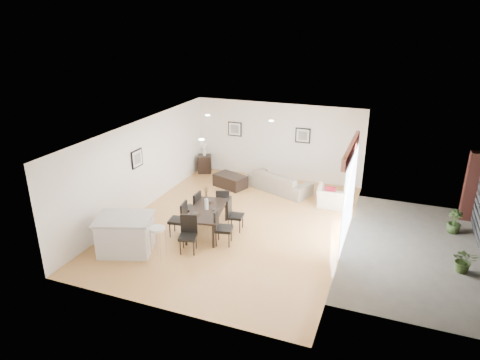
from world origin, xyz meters
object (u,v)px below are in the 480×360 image
at_px(armchair, 333,197).
at_px(dining_chair_foot, 223,202).
at_px(coffee_table, 230,181).
at_px(dining_chair_head, 188,231).
at_px(dining_chair_wnear, 180,217).
at_px(dining_chair_efar, 233,213).
at_px(kitchen_island, 125,234).
at_px(side_table, 205,164).
at_px(dining_chair_enear, 220,225).
at_px(dining_chair_wfar, 194,206).
at_px(sofa, 279,182).
at_px(bar_stool, 157,232).
at_px(dining_table, 207,212).

relative_size(armchair, dining_chair_foot, 1.13).
bearing_deg(dining_chair_foot, coffee_table, -93.73).
relative_size(dining_chair_head, coffee_table, 0.87).
distance_m(dining_chair_wnear, dining_chair_foot, 1.55).
height_order(dining_chair_efar, kitchen_island, kitchen_island).
xyz_separation_m(coffee_table, side_table, (-1.45, 1.04, 0.11)).
bearing_deg(dining_chair_enear, side_table, 17.38).
height_order(dining_chair_foot, side_table, dining_chair_foot).
bearing_deg(dining_chair_foot, dining_chair_efar, 110.80).
xyz_separation_m(dining_chair_wfar, dining_chair_foot, (0.61, 0.62, -0.03)).
relative_size(dining_chair_wfar, dining_chair_foot, 1.07).
bearing_deg(dining_chair_wnear, dining_chair_foot, 148.76).
relative_size(sofa, dining_chair_foot, 2.53).
relative_size(armchair, dining_chair_head, 1.04).
relative_size(dining_chair_wfar, kitchen_island, 0.58).
distance_m(dining_chair_enear, dining_chair_foot, 1.56).
bearing_deg(armchair, bar_stool, 48.30).
distance_m(side_table, bar_stool, 6.14).
distance_m(dining_chair_wfar, bar_stool, 2.04).
relative_size(dining_chair_wfar, dining_chair_head, 0.98).
bearing_deg(dining_chair_efar, dining_chair_foot, 34.57).
height_order(side_table, bar_stool, bar_stool).
height_order(armchair, kitchen_island, kitchen_island).
relative_size(dining_table, coffee_table, 1.65).
distance_m(dining_chair_foot, kitchen_island, 3.03).
relative_size(armchair, dining_chair_wnear, 1.01).
height_order(dining_chair_efar, coffee_table, dining_chair_efar).
bearing_deg(dining_chair_wnear, side_table, -170.29).
distance_m(sofa, armchair, 2.01).
bearing_deg(kitchen_island, dining_chair_foot, 41.76).
bearing_deg(side_table, dining_chair_wnear, -71.95).
bearing_deg(dining_chair_enear, sofa, -18.20).
relative_size(dining_chair_wnear, bar_stool, 1.16).
bearing_deg(coffee_table, bar_stool, -68.28).
bearing_deg(coffee_table, dining_table, -58.44).
distance_m(dining_chair_head, bar_stool, 0.80).
height_order(armchair, dining_chair_efar, dining_chair_efar).
bearing_deg(dining_chair_enear, dining_chair_wfar, 41.83).
xyz_separation_m(sofa, dining_table, (-0.99, -3.55, 0.30)).
height_order(dining_chair_wnear, dining_chair_efar, dining_chair_wnear).
xyz_separation_m(sofa, dining_chair_wfar, (-1.57, -3.14, 0.19)).
xyz_separation_m(dining_chair_wnear, kitchen_island, (-0.87, -1.22, -0.06)).
bearing_deg(kitchen_island, armchair, 26.92).
bearing_deg(kitchen_island, dining_chair_efar, 25.76).
xyz_separation_m(side_table, bar_stool, (1.58, -5.92, 0.39)).
height_order(dining_chair_wfar, coffee_table, dining_chair_wfar).
distance_m(armchair, side_table, 5.19).
xyz_separation_m(dining_chair_wfar, side_table, (-1.53, 3.89, -0.19)).
relative_size(dining_chair_wfar, bar_stool, 1.11).
height_order(dining_chair_enear, kitchen_island, dining_chair_enear).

